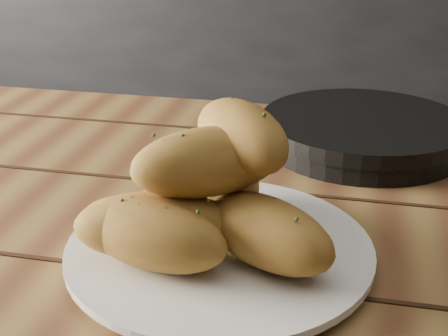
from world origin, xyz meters
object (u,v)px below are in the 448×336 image
Objects in this scene: skillet at (364,132)px; table at (287,315)px; plate at (220,251)px; bread_rolls at (207,197)px.

table is at bearing -104.48° from skillet.
skillet is at bearing 75.52° from table.
plate reaches higher than table.
table is 0.14m from plate.
bread_rolls reaches higher than plate.
table is 5.26× the size of bread_rolls.
skillet is (0.13, 0.34, 0.01)m from plate.
plate is at bearing 30.77° from bread_rolls.
table is at bearing 45.23° from plate.
plate is at bearing -111.56° from skillet.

